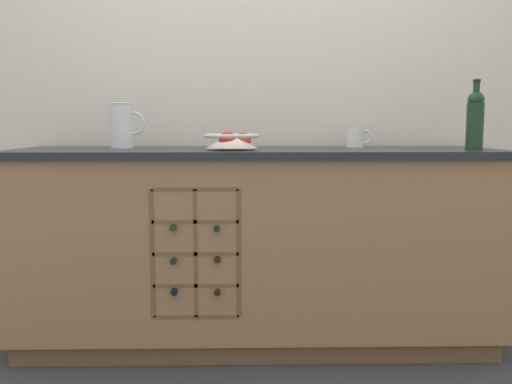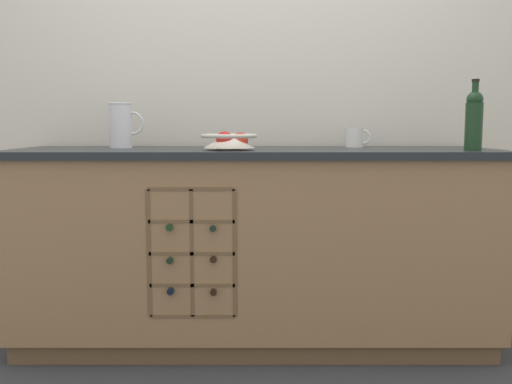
{
  "view_description": "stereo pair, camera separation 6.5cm",
  "coord_description": "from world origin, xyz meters",
  "px_view_note": "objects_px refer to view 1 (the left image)",
  "views": [
    {
      "loc": [
        -0.06,
        -2.7,
        1.05
      ],
      "look_at": [
        0.0,
        0.0,
        0.73
      ],
      "focal_mm": 40.0,
      "sensor_mm": 36.0,
      "label": 1
    },
    {
      "loc": [
        0.01,
        -2.7,
        1.05
      ],
      "look_at": [
        0.0,
        0.0,
        0.73
      ],
      "focal_mm": 40.0,
      "sensor_mm": 36.0,
      "label": 2
    }
  ],
  "objects_px": {
    "ceramic_mug": "(356,137)",
    "standing_wine_bottle": "(475,119)",
    "fruit_bowl": "(232,140)",
    "white_pitcher": "(122,125)"
  },
  "relations": [
    {
      "from": "fruit_bowl",
      "to": "ceramic_mug",
      "type": "distance_m",
      "value": 0.69
    },
    {
      "from": "fruit_bowl",
      "to": "standing_wine_bottle",
      "type": "xyz_separation_m",
      "value": [
        1.08,
        -0.03,
        0.09
      ]
    },
    {
      "from": "fruit_bowl",
      "to": "standing_wine_bottle",
      "type": "height_order",
      "value": "standing_wine_bottle"
    },
    {
      "from": "fruit_bowl",
      "to": "ceramic_mug",
      "type": "relative_size",
      "value": 1.97
    },
    {
      "from": "fruit_bowl",
      "to": "white_pitcher",
      "type": "relative_size",
      "value": 1.14
    },
    {
      "from": "ceramic_mug",
      "to": "standing_wine_bottle",
      "type": "distance_m",
      "value": 0.58
    },
    {
      "from": "white_pitcher",
      "to": "ceramic_mug",
      "type": "distance_m",
      "value": 1.16
    },
    {
      "from": "fruit_bowl",
      "to": "standing_wine_bottle",
      "type": "relative_size",
      "value": 0.8
    },
    {
      "from": "ceramic_mug",
      "to": "fruit_bowl",
      "type": "bearing_deg",
      "value": -153.04
    },
    {
      "from": "white_pitcher",
      "to": "standing_wine_bottle",
      "type": "xyz_separation_m",
      "value": [
        1.62,
        -0.27,
        0.03
      ]
    }
  ]
}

